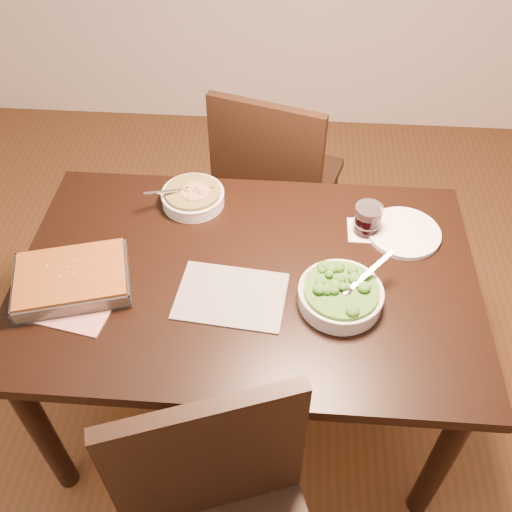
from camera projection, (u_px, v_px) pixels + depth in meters
ground at (249, 398)px, 2.28m from camera, size 4.00×4.00×0.00m
table at (247, 293)px, 1.80m from camera, size 1.40×0.90×0.75m
magazine_a at (68, 300)px, 1.66m from camera, size 0.31×0.25×0.01m
magazine_b at (231, 296)px, 1.67m from camera, size 0.34×0.26×0.01m
coaster at (365, 231)px, 1.86m from camera, size 0.11×0.11×0.00m
stew_bowl at (193, 196)px, 1.94m from camera, size 0.22×0.22×0.08m
broccoli_bowl at (340, 295)px, 1.63m from camera, size 0.25×0.25×0.09m
baking_dish at (72, 279)px, 1.68m from camera, size 0.39×0.32×0.06m
wine_tumbler at (368, 219)px, 1.82m from camera, size 0.09×0.09×0.10m
dinner_plate at (404, 233)px, 1.85m from camera, size 0.24×0.24×0.02m
chair_far at (274, 179)px, 2.39m from camera, size 0.56×0.56×0.96m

